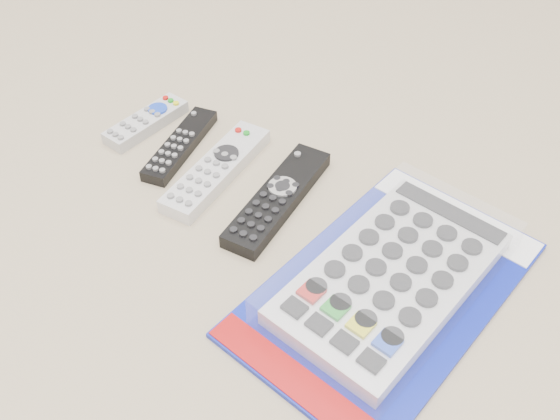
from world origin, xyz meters
The scene contains 5 objects.
remote_small_grey centered at (-0.23, 0.07, 0.01)m, with size 0.05×0.13×0.02m.
remote_slim_black centered at (-0.16, 0.06, 0.01)m, with size 0.06×0.16×0.02m.
remote_silver_dvd centered at (-0.09, 0.04, 0.01)m, with size 0.06×0.19×0.02m.
remote_large_black centered at (0.01, 0.04, 0.01)m, with size 0.06×0.20×0.02m.
jumbo_remote_packaged centered at (0.18, -0.01, 0.02)m, with size 0.26×0.37×0.05m.
Camera 1 is at (0.31, -0.43, 0.53)m, focal length 40.00 mm.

